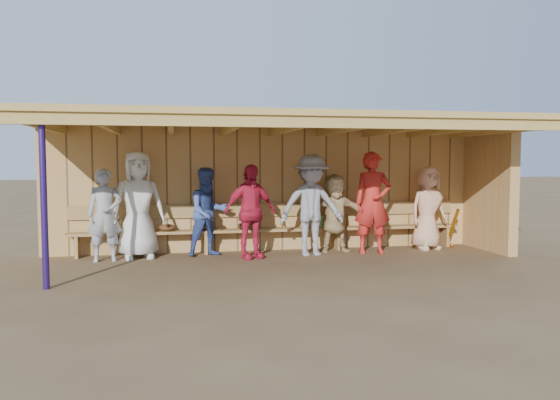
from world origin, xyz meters
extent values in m
plane|color=brown|center=(0.00, 0.00, 0.00)|extent=(90.00, 90.00, 0.00)
imported|color=#96999F|center=(-3.06, 0.61, 0.81)|extent=(0.64, 0.47, 1.63)
imported|color=silver|center=(-2.51, 0.80, 0.97)|extent=(1.05, 0.79, 1.93)
imported|color=#38509C|center=(-1.25, 0.81, 0.82)|extent=(0.95, 0.84, 1.63)
imported|color=red|center=(-0.54, 0.41, 0.85)|extent=(1.07, 0.72, 1.69)
imported|color=gray|center=(0.62, 0.51, 0.93)|extent=(1.24, 0.75, 1.87)
imported|color=tan|center=(1.17, 0.81, 0.75)|extent=(1.41, 0.50, 1.51)
imported|color=red|center=(1.83, 0.53, 0.96)|extent=(0.74, 0.53, 1.93)
imported|color=#DEA07D|center=(3.06, 0.75, 0.82)|extent=(0.91, 0.71, 1.64)
cube|color=tan|center=(0.00, 1.35, 1.20)|extent=(8.60, 0.20, 2.40)
cube|color=tan|center=(4.20, 0.45, 1.20)|extent=(0.20, 1.62, 2.40)
cube|color=tan|center=(0.00, 0.00, 2.45)|extent=(8.80, 3.20, 0.10)
cube|color=tan|center=(0.00, -1.50, 2.32)|extent=(8.80, 0.10, 0.18)
cube|color=tan|center=(-3.80, 0.00, 2.31)|extent=(0.08, 3.00, 0.16)
cube|color=tan|center=(-2.85, 0.00, 2.31)|extent=(0.08, 3.00, 0.16)
cube|color=tan|center=(-1.90, 0.00, 2.31)|extent=(0.08, 3.00, 0.16)
cube|color=tan|center=(-0.95, 0.00, 2.31)|extent=(0.08, 3.00, 0.16)
cube|color=tan|center=(0.00, 0.00, 2.31)|extent=(0.08, 3.00, 0.16)
cube|color=tan|center=(0.95, 0.00, 2.31)|extent=(0.08, 3.00, 0.16)
cube|color=tan|center=(1.90, 0.00, 2.31)|extent=(0.08, 3.00, 0.16)
cube|color=tan|center=(2.85, 0.00, 2.31)|extent=(0.08, 3.00, 0.16)
cube|color=tan|center=(3.80, 0.00, 2.31)|extent=(0.08, 3.00, 0.16)
cylinder|color=navy|center=(-3.60, -1.40, 1.20)|extent=(0.09, 0.09, 2.40)
cube|color=#A88148|center=(0.00, 1.06, 0.42)|extent=(7.60, 0.32, 0.05)
cube|color=#A88148|center=(0.00, 1.22, 0.80)|extent=(7.60, 0.04, 0.26)
cube|color=#A88148|center=(-3.60, 1.06, 0.20)|extent=(0.06, 0.29, 0.40)
cube|color=#A88148|center=(-1.29, 1.06, 0.20)|extent=(0.06, 0.29, 0.40)
cube|color=#A88148|center=(1.29, 1.06, 0.20)|extent=(0.06, 0.29, 0.40)
cube|color=#A88148|center=(3.60, 1.06, 0.20)|extent=(0.06, 0.29, 0.40)
cylinder|color=gold|center=(3.65, 0.86, 0.40)|extent=(0.13, 0.41, 0.80)
sphere|color=orange|center=(3.65, 0.86, 0.04)|extent=(0.08, 0.08, 0.08)
ellipsoid|color=#593319|center=(-2.00, 1.01, 0.52)|extent=(0.30, 0.24, 0.14)
ellipsoid|color=#593319|center=(-1.39, 1.01, 0.52)|extent=(0.30, 0.24, 0.14)
ellipsoid|color=#593319|center=(-0.55, 1.01, 0.52)|extent=(0.30, 0.24, 0.14)
cylinder|color=#75CE67|center=(0.98, 1.11, 0.56)|extent=(0.07, 0.07, 0.22)
cylinder|color=gold|center=(3.36, 1.11, 0.56)|extent=(0.07, 0.07, 0.22)
cylinder|color=#9FD66B|center=(2.94, 0.56, 0.11)|extent=(0.07, 0.07, 0.22)
camera|label=1|loc=(-1.86, -9.23, 1.75)|focal=35.00mm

